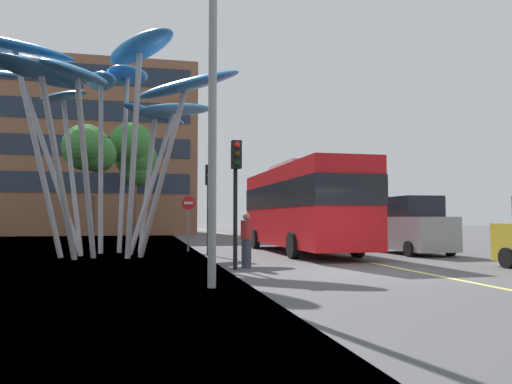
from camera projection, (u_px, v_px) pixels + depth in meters
The scene contains 15 objects.
ground at pixel (342, 275), 13.21m from camera, with size 120.00×240.00×0.10m.
red_bus at pixel (301, 204), 21.05m from camera, with size 2.84×10.64×3.79m.
leaf_sculpture at pixel (104, 90), 19.27m from camera, with size 10.52×9.76×8.21m.
traffic_light_kerb_near at pixel (236, 176), 14.07m from camera, with size 0.28×0.42×3.67m.
traffic_light_kerb_far at pixel (209, 190), 19.64m from camera, with size 0.28×0.42×3.58m.
car_parked_mid at pixel (412, 227), 20.22m from camera, with size 1.95×4.10×2.35m.
car_parked_far at pixel (362, 227), 26.68m from camera, with size 2.01×4.08×2.13m.
car_side_street at pixel (313, 224), 32.69m from camera, with size 1.99×3.83×2.32m.
car_far_side at pixel (292, 224), 38.73m from camera, with size 1.90×4.13×2.22m.
street_lamp at pixel (229, 34), 10.72m from camera, with size 1.72×0.44×8.71m.
tree_pavement_near at pixel (88, 149), 31.82m from camera, with size 3.45×3.33×7.55m.
tree_pavement_far at pixel (134, 156), 35.24m from camera, with size 3.37×3.50×8.24m.
pedestrian at pixel (246, 240), 14.57m from camera, with size 0.34×0.34×1.62m.
no_entry_sign at pixel (188, 214), 21.96m from camera, with size 0.60×0.12×2.44m.
backdrop_building at pixel (75, 154), 47.95m from camera, with size 22.43×13.43×15.49m.
Camera 1 is at (-5.84, -12.50, 1.45)m, focal length 34.71 mm.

